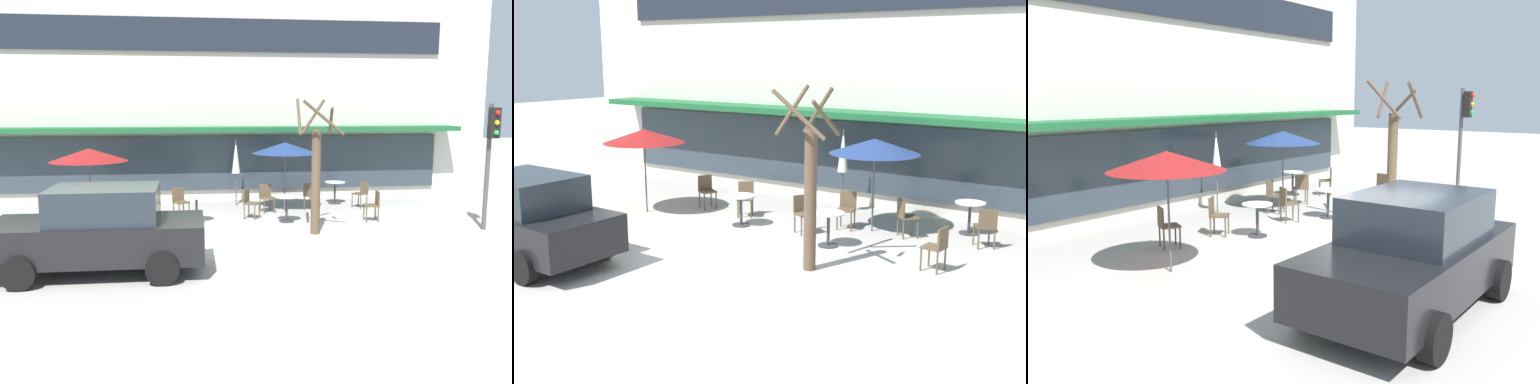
{
  "view_description": "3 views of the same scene",
  "coord_description": "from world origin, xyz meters",
  "views": [
    {
      "loc": [
        -1.23,
        -13.06,
        3.36
      ],
      "look_at": [
        0.8,
        2.42,
        0.85
      ],
      "focal_mm": 38.0,
      "sensor_mm": 36.0,
      "label": 1
    },
    {
      "loc": [
        8.31,
        -9.6,
        4.13
      ],
      "look_at": [
        0.03,
        2.24,
        0.99
      ],
      "focal_mm": 45.0,
      "sensor_mm": 36.0,
      "label": 2
    },
    {
      "loc": [
        -10.2,
        -5.2,
        3.14
      ],
      "look_at": [
        0.37,
        2.61,
        0.82
      ],
      "focal_mm": 38.0,
      "sensor_mm": 36.0,
      "label": 3
    }
  ],
  "objects": [
    {
      "name": "cafe_table_by_tree",
      "position": [
        -0.94,
        2.4,
        0.52
      ],
      "size": [
        0.7,
        0.7,
        0.76
      ],
      "color": "#333338",
      "rests_on": "ground"
    },
    {
      "name": "cafe_table_streetside",
      "position": [
        3.86,
        4.85,
        0.52
      ],
      "size": [
        0.7,
        0.7,
        0.76
      ],
      "color": "#333338",
      "rests_on": "ground"
    },
    {
      "name": "cafe_chair_6",
      "position": [
        0.64,
        2.73,
        0.53
      ],
      "size": [
        0.55,
        0.55,
        0.89
      ],
      "color": "brown",
      "rests_on": "ground"
    },
    {
      "name": "cafe_chair_0",
      "position": [
        2.74,
        3.74,
        0.53
      ],
      "size": [
        0.57,
        0.57,
        0.89
      ],
      "color": "brown",
      "rests_on": "ground"
    },
    {
      "name": "street_tree",
      "position": [
        2.12,
        0.57,
        1.63
      ],
      "size": [
        1.15,
        1.15,
        3.54
      ],
      "color": "brown",
      "rests_on": "ground"
    },
    {
      "name": "parked_sedan",
      "position": [
        -2.95,
        -2.18,
        0.88
      ],
      "size": [
        4.22,
        2.06,
        1.76
      ],
      "color": "black",
      "rests_on": "ground"
    },
    {
      "name": "cafe_chair_3",
      "position": [
        -1.42,
        3.22,
        0.53
      ],
      "size": [
        0.55,
        0.55,
        0.89
      ],
      "color": "brown",
      "rests_on": "ground"
    },
    {
      "name": "patio_umbrella_corner_open",
      "position": [
        0.45,
        4.96,
        1.63
      ],
      "size": [
        0.28,
        0.28,
        2.2
      ],
      "color": "#4C4C51",
      "rests_on": "ground"
    },
    {
      "name": "cafe_chair_1",
      "position": [
        1.29,
        3.66,
        0.53
      ],
      "size": [
        0.48,
        0.48,
        0.89
      ],
      "color": "brown",
      "rests_on": "ground"
    },
    {
      "name": "cafe_chair_5",
      "position": [
        -2.82,
        3.33,
        0.53
      ],
      "size": [
        0.54,
        0.54,
        0.89
      ],
      "color": "brown",
      "rests_on": "ground"
    },
    {
      "name": "cafe_chair_2",
      "position": [
        4.51,
        3.93,
        0.53
      ],
      "size": [
        0.56,
        0.56,
        0.89
      ],
      "color": "brown",
      "rests_on": "ground"
    },
    {
      "name": "ground_plane",
      "position": [
        0.0,
        0.0,
        0.0
      ],
      "size": [
        80.0,
        80.0,
        0.0
      ],
      "primitive_type": "plane",
      "color": "#ADA8A0"
    },
    {
      "name": "patio_umbrella_green_folded",
      "position": [
        -3.83,
        2.07,
        2.02
      ],
      "size": [
        2.1,
        2.1,
        2.2
      ],
      "color": "#4C4C51",
      "rests_on": "ground"
    },
    {
      "name": "building_facade",
      "position": [
        0.0,
        9.97,
        3.97
      ],
      "size": [
        19.7,
        9.1,
        7.94
      ],
      "color": "beige",
      "rests_on": "ground"
    },
    {
      "name": "patio_umbrella_cream_folded",
      "position": [
        1.9,
        3.79,
        2.02
      ],
      "size": [
        2.1,
        2.1,
        2.2
      ],
      "color": "#4C4C51",
      "rests_on": "ground"
    },
    {
      "name": "cafe_chair_4",
      "position": [
        4.2,
        1.89,
        0.53
      ],
      "size": [
        0.44,
        0.44,
        0.89
      ],
      "color": "brown",
      "rests_on": "ground"
    },
    {
      "name": "cafe_table_near_wall",
      "position": [
        1.66,
        2.13,
        0.52
      ],
      "size": [
        0.7,
        0.7,
        0.76
      ],
      "color": "#333338",
      "rests_on": "ground"
    }
  ]
}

